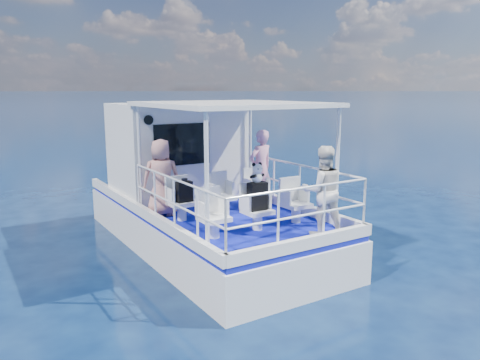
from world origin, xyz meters
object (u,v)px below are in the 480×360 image
Objects in this scene: passenger_port_fwd at (162,178)px; passenger_stbd_aft at (323,191)px; panda at (257,173)px; backpack_center at (257,196)px.

passenger_stbd_aft is (1.89, -2.66, 0.01)m from passenger_port_fwd.
passenger_port_fwd is at bearing 118.98° from panda.
panda is (-0.01, 0.00, 0.43)m from backpack_center.
panda is (1.04, -1.87, 0.28)m from passenger_port_fwd.
passenger_port_fwd is at bearing -30.07° from passenger_stbd_aft.
passenger_stbd_aft is 1.19m from panda.
panda is at bearing 141.62° from passenger_port_fwd.
backpack_center is 0.43m from panda.
backpack_center is at bearing -9.85° from panda.
panda is at bearing -18.26° from passenger_stbd_aft.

